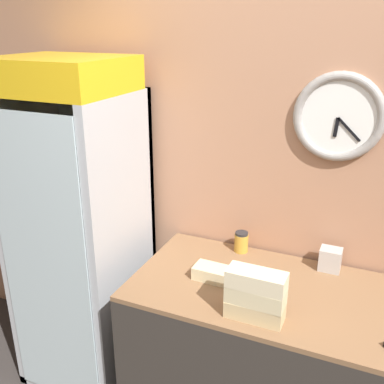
{
  "coord_description": "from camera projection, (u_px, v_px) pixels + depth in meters",
  "views": [
    {
      "loc": [
        0.3,
        -0.95,
        2.16
      ],
      "look_at": [
        -0.54,
        0.97,
        1.36
      ],
      "focal_mm": 42.0,
      "sensor_mm": 36.0,
      "label": 1
    }
  ],
  "objects": [
    {
      "name": "napkin_dispenser",
      "position": [
        330.0,
        259.0,
        2.34
      ],
      "size": [
        0.11,
        0.09,
        0.12
      ],
      "color": "#B7B2AD",
      "rests_on": "prep_counter"
    },
    {
      "name": "sandwich_stack_top",
      "position": [
        256.0,
        280.0,
        1.91
      ],
      "size": [
        0.26,
        0.11,
        0.08
      ],
      "color": "beige",
      "rests_on": "sandwich_stack_middle"
    },
    {
      "name": "sandwich_flat_left",
      "position": [
        217.0,
        274.0,
        2.25
      ],
      "size": [
        0.24,
        0.12,
        0.07
      ],
      "color": "beige",
      "rests_on": "prep_counter"
    },
    {
      "name": "sandwich_stack_middle",
      "position": [
        256.0,
        295.0,
        1.94
      ],
      "size": [
        0.26,
        0.11,
        0.08
      ],
      "color": "beige",
      "rests_on": "sandwich_stack_bottom"
    },
    {
      "name": "beverage_cooler",
      "position": [
        83.0,
        216.0,
        2.66
      ],
      "size": [
        0.67,
        0.64,
        1.99
      ],
      "color": "#B2B7BC",
      "rests_on": "ground_plane"
    },
    {
      "name": "sandwich_stack_bottom",
      "position": [
        255.0,
        310.0,
        1.97
      ],
      "size": [
        0.26,
        0.11,
        0.08
      ],
      "color": "tan",
      "rests_on": "prep_counter"
    },
    {
      "name": "wall_back",
      "position": [
        316.0,
        184.0,
        2.36
      ],
      "size": [
        5.2,
        0.1,
        2.7
      ],
      "color": "#AD7A5B",
      "rests_on": "ground_plane"
    },
    {
      "name": "prep_counter",
      "position": [
        285.0,
        371.0,
        2.32
      ],
      "size": [
        1.58,
        0.75,
        0.94
      ],
      "color": "#332D28",
      "rests_on": "ground_plane"
    },
    {
      "name": "condiment_jar",
      "position": [
        241.0,
        242.0,
        2.53
      ],
      "size": [
        0.08,
        0.08,
        0.12
      ],
      "color": "gold",
      "rests_on": "prep_counter"
    }
  ]
}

